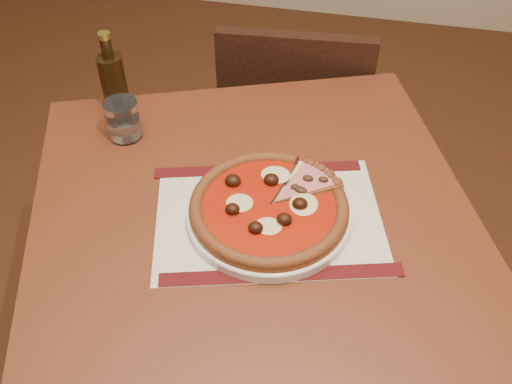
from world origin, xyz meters
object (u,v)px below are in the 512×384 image
Objects in this scene: chair_far at (293,128)px; plate at (269,214)px; water_glass at (123,120)px; bottle at (113,80)px; pizza at (269,206)px; table at (254,247)px.

chair_far is 0.68m from plate.
chair_far is 0.63m from water_glass.
water_glass is 0.11m from bottle.
chair_far is 0.61m from bottle.
bottle is at bearing 146.71° from pizza.
chair_far reaches higher than table.
water_glass reaches higher than table.
pizza is (0.03, -0.01, 0.13)m from table.
plate is at bearing 89.97° from chair_far.
water_glass reaches higher than plate.
bottle is (-0.39, 0.26, 0.06)m from plate.
table is 0.47m from bottle.
plate is 1.04× the size of pizza.
water_glass reaches higher than pizza.
bottle is (-0.36, 0.25, 0.17)m from table.
bottle is at bearing 146.73° from plate.
plate reaches higher than table.
pizza is 0.38m from water_glass.
bottle reaches higher than chair_far.
plate is at bearing -20.10° from table.
water_glass is (-0.29, -0.45, 0.32)m from chair_far.
water_glass reaches higher than chair_far.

